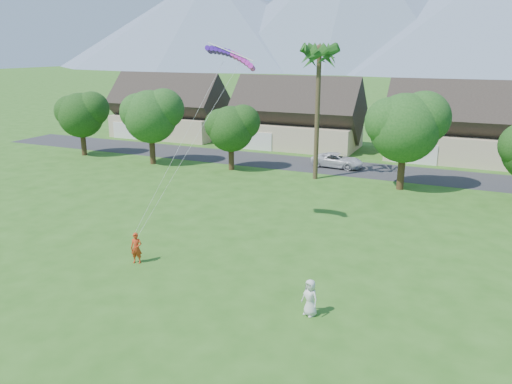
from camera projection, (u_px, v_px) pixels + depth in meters
The scene contains 10 objects.
ground at pixel (165, 331), 22.13m from camera, with size 500.00×500.00×0.00m, color #2D6019.
street at pixel (349, 168), 51.96m from camera, with size 90.00×7.00×0.01m, color #2D2D30.
kite_flyer at pixel (136, 248), 28.93m from camera, with size 0.67×0.44×1.85m, color #BF3715.
watcher at pixel (310, 298), 23.25m from camera, with size 0.88×0.57×1.80m, color silver.
parked_car at pixel (337, 160), 52.27m from camera, with size 2.47×5.36×1.49m, color silver.
mountain_ridge at pixel (488, 11), 238.11m from camera, with size 540.00×240.00×70.00m.
houses_row at pixel (374, 124), 58.70m from camera, with size 72.75×8.19×8.86m.
tree_row at pixel (324, 129), 45.71m from camera, with size 62.27×6.67×8.45m.
fan_palm at pixel (319, 51), 44.63m from camera, with size 3.00×3.00×13.80m.
parafoil_kite at pixel (232, 54), 30.89m from camera, with size 3.34×1.27×0.50m.
Camera 1 is at (11.64, -16.19, 12.12)m, focal length 35.00 mm.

